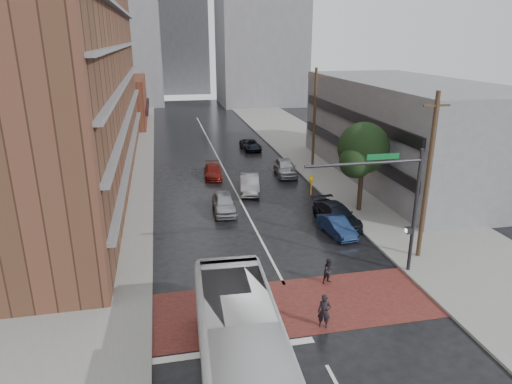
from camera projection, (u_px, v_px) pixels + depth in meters
name	position (u px, v px, depth m)	size (l,w,h in m)	color
ground	(298.00, 311.00, 22.35)	(160.00, 160.00, 0.00)	black
crosswalk	(295.00, 305.00, 22.81)	(14.00, 5.00, 0.02)	maroon
sidewalk_west	(105.00, 178.00, 43.23)	(9.00, 90.00, 0.15)	gray
sidewalk_east	(334.00, 164.00, 47.72)	(9.00, 90.00, 0.15)	gray
apartment_block	(54.00, 21.00, 37.32)	(10.00, 44.00, 28.00)	brown
storefront_west	(118.00, 101.00, 68.88)	(8.00, 16.00, 7.00)	brown
building_east	(406.00, 130.00, 42.64)	(11.00, 26.00, 9.00)	gray
distant_tower_west	(110.00, 19.00, 86.68)	(18.00, 16.00, 32.00)	gray
distant_tower_east	(261.00, 7.00, 85.95)	(16.00, 14.00, 36.00)	gray
distant_tower_center	(181.00, 40.00, 106.45)	(12.00, 10.00, 24.00)	gray
street_tree	(363.00, 151.00, 33.63)	(4.20, 4.10, 6.90)	#332319
signal_mast	(392.00, 195.00, 24.28)	(6.50, 0.30, 7.20)	#2D2D33
utility_pole_near	(428.00, 177.00, 26.11)	(1.60, 0.26, 10.00)	#473321
utility_pole_far	(314.00, 119.00, 44.63)	(1.60, 0.26, 10.00)	#473321
transit_bus	(246.00, 374.00, 15.63)	(2.97, 12.71, 3.54)	silver
pedestrian_a	(324.00, 312.00, 20.84)	(0.61, 0.40, 1.67)	black
pedestrian_b	(329.00, 271.00, 24.67)	(0.70, 0.54, 1.43)	black
car_travel_a	(224.00, 203.00, 34.72)	(1.71, 4.25, 1.45)	#A1A3A8
car_travel_b	(250.00, 184.00, 39.19)	(1.59, 4.55, 1.50)	#9B9CA2
car_travel_c	(213.00, 171.00, 43.42)	(1.66, 4.07, 1.18)	#65110B
suv_travel	(251.00, 145.00, 54.10)	(1.97, 4.27, 1.19)	black
car_parked_near	(337.00, 226.00, 30.77)	(1.30, 3.72, 1.22)	#15264C
car_parked_mid	(337.00, 215.00, 32.53)	(2.00, 4.93, 1.43)	black
car_parked_far	(285.00, 167.00, 44.13)	(1.85, 4.61, 1.57)	#A3A5AA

